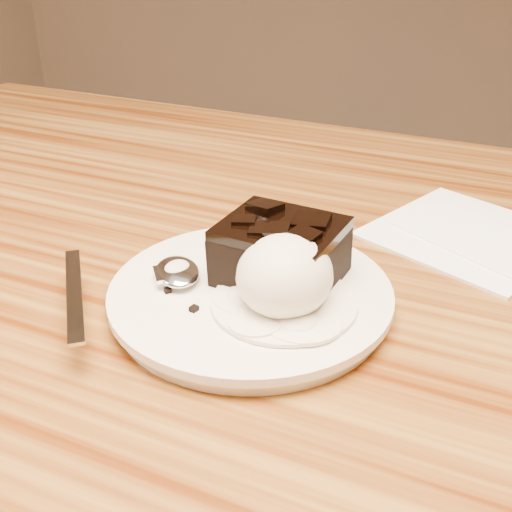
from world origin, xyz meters
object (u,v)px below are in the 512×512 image
at_px(napkin, 469,234).
at_px(brownie, 281,255).
at_px(ice_cream_scoop, 285,276).
at_px(plate, 251,297).
at_px(spoon, 177,274).

bearing_deg(napkin, brownie, -125.20).
distance_m(brownie, napkin, 0.21).
distance_m(brownie, ice_cream_scoop, 0.04).
distance_m(ice_cream_scoop, napkin, 0.23).
xyz_separation_m(brownie, ice_cream_scoop, (0.02, -0.03, 0.00)).
relative_size(plate, spoon, 1.13).
bearing_deg(plate, napkin, 54.94).
height_order(plate, ice_cream_scoop, ice_cream_scoop).
xyz_separation_m(ice_cream_scoop, spoon, (-0.09, -0.00, -0.02)).
bearing_deg(ice_cream_scoop, brownie, 116.23).
xyz_separation_m(brownie, spoon, (-0.07, -0.04, -0.01)).
bearing_deg(plate, ice_cream_scoop, -20.20).
distance_m(plate, ice_cream_scoop, 0.05).
bearing_deg(spoon, napkin, 7.19).
xyz_separation_m(plate, brownie, (0.02, 0.02, 0.03)).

